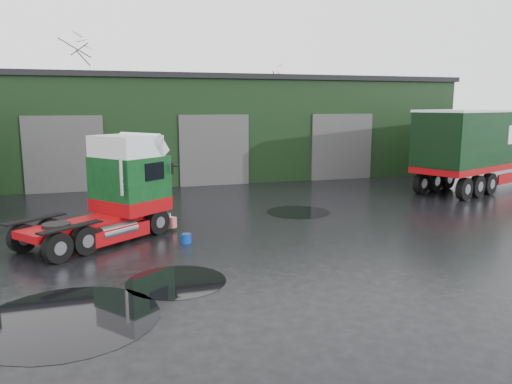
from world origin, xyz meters
TOP-DOWN VIEW (x-y plane):
  - ground at (0.00, 0.00)m, footprint 100.00×100.00m
  - warehouse at (2.00, 20.00)m, footprint 32.40×12.40m
  - hero_tractor at (-4.50, 3.24)m, footprint 5.99×5.41m
  - lorry_right at (17.00, 9.00)m, footprint 16.36×9.01m
  - wash_bucket at (-1.60, 2.26)m, footprint 0.36×0.36m
  - tree_back_a at (-6.00, 30.00)m, footprint 4.40×4.40m
  - tree_back_b at (10.00, 30.00)m, footprint 4.40×4.40m
  - puddle_0 at (-2.45, -1.32)m, footprint 2.61×2.61m
  - puddle_1 at (3.80, 5.68)m, footprint 2.71×2.71m
  - puddle_2 at (-5.03, -2.97)m, footprint 3.94×3.94m

SIDE VIEW (x-z plane):
  - ground at x=0.00m, z-range 0.00..0.00m
  - puddle_0 at x=-2.45m, z-range 0.00..0.01m
  - puddle_1 at x=3.80m, z-range 0.00..0.01m
  - puddle_2 at x=-5.03m, z-range 0.00..0.01m
  - wash_bucket at x=-1.60m, z-range 0.00..0.32m
  - hero_tractor at x=-4.50m, z-range 0.00..3.54m
  - lorry_right at x=17.00m, z-range 0.00..4.34m
  - warehouse at x=2.00m, z-range 0.01..6.31m
  - tree_back_b at x=10.00m, z-range 0.00..7.50m
  - tree_back_a at x=-6.00m, z-range 0.00..9.50m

